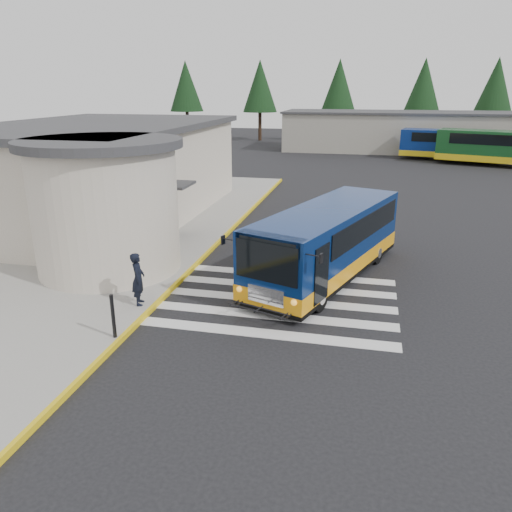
% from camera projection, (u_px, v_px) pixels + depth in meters
% --- Properties ---
extents(ground, '(140.00, 140.00, 0.00)m').
position_uv_depth(ground, '(292.00, 292.00, 17.11)').
color(ground, black).
rests_on(ground, ground).
extents(sidewalk, '(10.00, 34.00, 0.15)m').
position_uv_depth(sidewalk, '(109.00, 240.00, 22.66)').
color(sidewalk, gray).
rests_on(sidewalk, ground).
extents(curb_strip, '(0.12, 34.00, 0.16)m').
position_uv_depth(curb_strip, '(214.00, 247.00, 21.62)').
color(curb_strip, gold).
rests_on(curb_strip, ground).
extents(station_building, '(12.70, 18.70, 4.80)m').
position_uv_depth(station_building, '(100.00, 174.00, 24.92)').
color(station_building, '#BAAE9D').
rests_on(station_building, ground).
extents(crosswalk, '(8.00, 5.35, 0.01)m').
position_uv_depth(crosswalk, '(273.00, 300.00, 16.47)').
color(crosswalk, silver).
rests_on(crosswalk, ground).
extents(depot_building, '(26.40, 8.40, 4.20)m').
position_uv_depth(depot_building, '(406.00, 132.00, 53.98)').
color(depot_building, gray).
rests_on(depot_building, ground).
extents(tree_line, '(58.40, 4.40, 10.00)m').
position_uv_depth(tree_line, '(409.00, 86.00, 59.81)').
color(tree_line, black).
rests_on(tree_line, ground).
extents(transit_bus, '(5.54, 9.43, 2.60)m').
position_uv_depth(transit_bus, '(327.00, 245.00, 18.05)').
color(transit_bus, '#071F55').
rests_on(transit_bus, ground).
extents(pedestrian_a, '(0.58, 0.71, 1.69)m').
position_uv_depth(pedestrian_a, '(138.00, 279.00, 15.55)').
color(pedestrian_a, black).
rests_on(pedestrian_a, sidewalk).
extents(pedestrian_b, '(1.06, 1.12, 1.84)m').
position_uv_depth(pedestrian_b, '(74.00, 263.00, 16.71)').
color(pedestrian_b, black).
rests_on(pedestrian_b, sidewalk).
extents(bollard, '(0.10, 0.10, 1.26)m').
position_uv_depth(bollard, '(113.00, 316.00, 13.51)').
color(bollard, black).
rests_on(bollard, sidewalk).
extents(far_bus_a, '(9.78, 4.49, 2.43)m').
position_uv_depth(far_bus_a, '(453.00, 144.00, 47.26)').
color(far_bus_a, navy).
rests_on(far_bus_a, ground).
extents(far_bus_b, '(10.54, 5.87, 2.62)m').
position_uv_depth(far_bus_b, '(499.00, 147.00, 43.87)').
color(far_bus_b, '#12441C').
rests_on(far_bus_b, ground).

